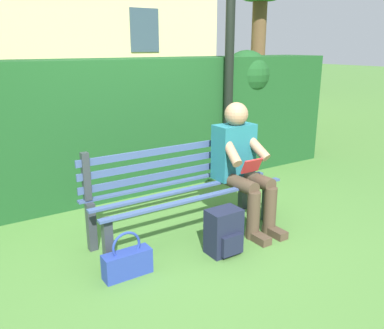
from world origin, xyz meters
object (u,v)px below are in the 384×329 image
Objects in this scene: park_bench at (181,186)px; person_seated at (242,163)px; backpack at (224,232)px; handbag at (127,262)px.

park_bench is 1.55× the size of person_seated.
backpack is at bearing 37.50° from person_seated.
park_bench is 0.93m from handbag.
backpack is 0.83m from handbag.
person_seated is at bearing 161.39° from park_bench.
person_seated reaches higher than handbag.
park_bench is 0.61m from backpack.
backpack is 1.04× the size of handbag.
park_bench is at bearing -18.61° from person_seated.
backpack is (0.48, 0.37, -0.43)m from person_seated.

